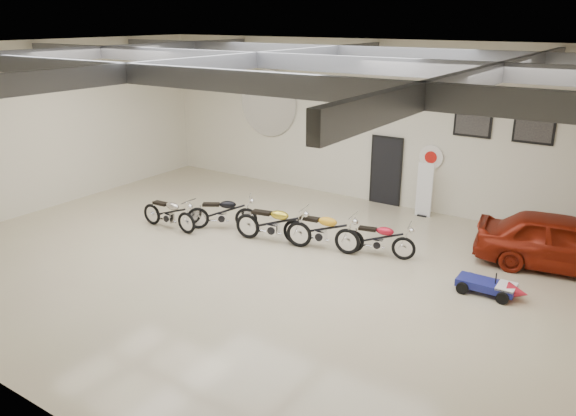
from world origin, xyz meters
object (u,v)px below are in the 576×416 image
Objects in this scene: motorcycle_gold at (273,223)px; banner_stand at (425,188)px; motorcycle_black at (222,212)px; motorcycle_red at (378,238)px; motorcycle_yellow at (321,229)px; vintage_car at (564,242)px; go_kart at (492,284)px; motorcycle_silver at (168,212)px.

banner_stand is at bearing 48.83° from motorcycle_gold.
motorcycle_gold is (1.75, -0.02, 0.05)m from motorcycle_black.
motorcycle_black is 1.06× the size of motorcycle_red.
motorcycle_yellow reaches higher than motorcycle_black.
banner_stand is 0.89× the size of motorcycle_black.
vintage_car is at bearing -25.61° from banner_stand.
motorcycle_yellow is 1.14× the size of motorcycle_red.
motorcycle_black is at bearing 178.36° from motorcycle_yellow.
banner_stand reaches higher than vintage_car.
motorcycle_red is 2.97m from go_kart.
motorcycle_silver is at bearing -174.05° from go_kart.
banner_stand is at bearing 80.32° from motorcycle_red.
banner_stand is 5.05m from go_kart.
banner_stand is at bearing 40.97° from motorcycle_silver.
vintage_car is at bearing 65.83° from go_kart.
motorcycle_gold is at bearing 101.11° from vintage_car.
motorcycle_black reaches higher than go_kart.
motorcycle_yellow is (1.25, 0.32, -0.01)m from motorcycle_gold.
motorcycle_red is (4.40, 0.70, -0.03)m from motorcycle_black.
motorcycle_gold reaches higher than motorcycle_silver.
motorcycle_black reaches higher than motorcycle_red.
go_kart is (3.06, -3.98, -0.59)m from banner_stand.
vintage_car is at bearing 17.56° from motorcycle_silver.
motorcycle_gold is 5.57m from go_kart.
go_kart is (7.31, 0.16, -0.23)m from motorcycle_black.
vintage_car is (4.04, -1.73, -0.19)m from banner_stand.
go_kart is (5.56, 0.18, -0.28)m from motorcycle_gold.
motorcycle_red is (1.40, 0.41, -0.06)m from motorcycle_yellow.
motorcycle_gold is at bearing 13.70° from motorcycle_silver.
banner_stand is 0.81× the size of motorcycle_gold.
motorcycle_yellow is at bearing 177.65° from go_kart.
banner_stand is 0.91× the size of motorcycle_silver.
banner_stand is at bearing 126.99° from go_kart.
banner_stand is at bearing 57.50° from vintage_car.
motorcycle_black is at bearing -179.29° from go_kart.
banner_stand is 7.40m from motorcycle_silver.
go_kart is (2.91, -0.54, -0.21)m from motorcycle_red.
motorcycle_black is 0.93× the size of motorcycle_yellow.
motorcycle_red is at bearing 13.95° from motorcycle_silver.
banner_stand is at bearing 12.37° from motorcycle_black.
motorcycle_yellow is (3.00, 0.30, 0.04)m from motorcycle_black.
motorcycle_silver is at bearing -172.62° from motorcycle_yellow.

